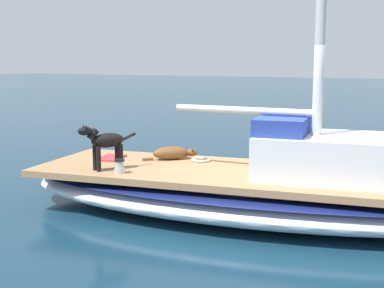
% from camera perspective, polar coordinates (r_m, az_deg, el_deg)
% --- Properties ---
extents(ground_plane, '(120.00, 120.00, 0.00)m').
position_cam_1_polar(ground_plane, '(8.03, 6.48, -7.63)').
color(ground_plane, '#143347').
extents(sailboat_main, '(3.36, 7.49, 0.66)m').
position_cam_1_polar(sailboat_main, '(7.94, 6.52, -5.32)').
color(sailboat_main, white).
rests_on(sailboat_main, ground).
extents(cabin_house, '(1.65, 2.37, 0.84)m').
position_cam_1_polar(cabin_house, '(7.65, 14.82, -0.98)').
color(cabin_house, silver).
rests_on(cabin_house, sailboat_main).
extents(dog_brown, '(0.71, 0.75, 0.22)m').
position_cam_1_polar(dog_brown, '(8.79, -2.08, -0.98)').
color(dog_brown, brown).
rests_on(dog_brown, sailboat_main).
extents(dog_black, '(0.85, 0.55, 0.70)m').
position_cam_1_polar(dog_black, '(8.01, -9.39, 0.20)').
color(dog_black, black).
rests_on(dog_black, sailboat_main).
extents(deck_winch, '(0.16, 0.16, 0.21)m').
position_cam_1_polar(deck_winch, '(7.79, -7.81, -2.44)').
color(deck_winch, '#B7B7BC').
rests_on(deck_winch, sailboat_main).
extents(coiled_rope, '(0.32, 0.32, 0.04)m').
position_cam_1_polar(coiled_rope, '(8.65, 0.96, -1.70)').
color(coiled_rope, beige).
rests_on(coiled_rope, sailboat_main).
extents(deck_towel, '(0.62, 0.47, 0.03)m').
position_cam_1_polar(deck_towel, '(8.96, -8.75, -1.48)').
color(deck_towel, '#C6333D').
rests_on(deck_towel, sailboat_main).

